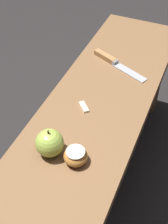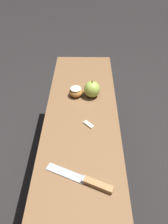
% 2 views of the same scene
% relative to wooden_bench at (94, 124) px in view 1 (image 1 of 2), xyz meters
% --- Properties ---
extents(ground_plane, '(8.00, 8.00, 0.00)m').
position_rel_wooden_bench_xyz_m(ground_plane, '(0.00, 0.00, -0.41)').
color(ground_plane, black).
extents(wooden_bench, '(1.29, 0.35, 0.49)m').
position_rel_wooden_bench_xyz_m(wooden_bench, '(0.00, 0.00, 0.00)').
color(wooden_bench, brown).
rests_on(wooden_bench, ground_plane).
extents(knife, '(0.13, 0.25, 0.02)m').
position_rel_wooden_bench_xyz_m(knife, '(-0.27, -0.03, 0.09)').
color(knife, '#9EA0A5').
rests_on(knife, wooden_bench).
extents(apple_whole, '(0.08, 0.08, 0.10)m').
position_rel_wooden_bench_xyz_m(apple_whole, '(0.23, -0.05, 0.13)').
color(apple_whole, '#9EB747').
rests_on(apple_whole, wooden_bench).
extents(apple_cut, '(0.07, 0.07, 0.05)m').
position_rel_wooden_bench_xyz_m(apple_cut, '(0.23, 0.03, 0.11)').
color(apple_cut, '#B27233').
rests_on(apple_cut, wooden_bench).
extents(apple_slice_near_knife, '(0.05, 0.05, 0.01)m').
position_rel_wooden_bench_xyz_m(apple_slice_near_knife, '(0.02, -0.03, 0.09)').
color(apple_slice_near_knife, beige).
rests_on(apple_slice_near_knife, wooden_bench).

